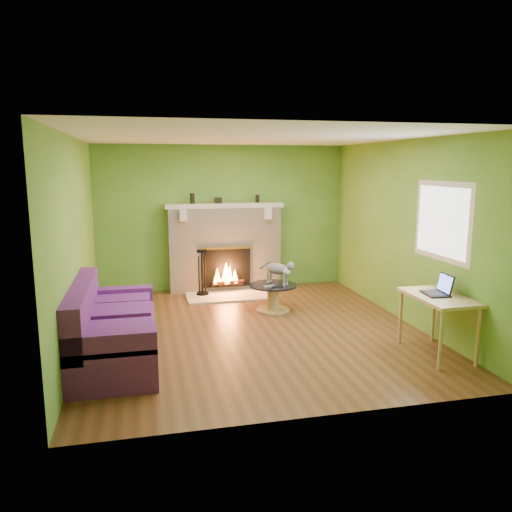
{
  "coord_description": "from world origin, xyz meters",
  "views": [
    {
      "loc": [
        -1.44,
        -6.45,
        2.25
      ],
      "look_at": [
        0.14,
        0.4,
        0.96
      ],
      "focal_mm": 35.0,
      "sensor_mm": 36.0,
      "label": 1
    }
  ],
  "objects": [
    {
      "name": "mantel_box",
      "position": [
        -0.11,
        2.33,
        1.63
      ],
      "size": [
        0.12,
        0.08,
        0.1
      ],
      "primitive_type": "cube",
      "color": "black",
      "rests_on": "mantel"
    },
    {
      "name": "window_frame",
      "position": [
        2.24,
        -0.9,
        1.55
      ],
      "size": [
        0.0,
        1.2,
        1.2
      ],
      "primitive_type": "plane",
      "rotation": [
        1.57,
        0.0,
        -1.57
      ],
      "color": "silver",
      "rests_on": "wall_right"
    },
    {
      "name": "mantel",
      "position": [
        0.0,
        2.3,
        1.54
      ],
      "size": [
        2.1,
        0.28,
        0.08
      ],
      "primitive_type": "cube",
      "color": "beige",
      "rests_on": "fireplace"
    },
    {
      "name": "coffee_table",
      "position": [
        0.51,
        0.83,
        0.24
      ],
      "size": [
        0.74,
        0.74,
        0.42
      ],
      "color": "tan",
      "rests_on": "floor"
    },
    {
      "name": "window_pane",
      "position": [
        2.23,
        -0.9,
        1.55
      ],
      "size": [
        0.0,
        1.06,
        1.06
      ],
      "primitive_type": "plane",
      "rotation": [
        1.57,
        0.0,
        -1.57
      ],
      "color": "white",
      "rests_on": "wall_right"
    },
    {
      "name": "mantel_vase_left",
      "position": [
        -0.56,
        2.33,
        1.67
      ],
      "size": [
        0.08,
        0.08,
        0.18
      ],
      "primitive_type": "cylinder",
      "color": "black",
      "rests_on": "mantel"
    },
    {
      "name": "wall_back",
      "position": [
        0.0,
        2.5,
        1.3
      ],
      "size": [
        5.0,
        0.0,
        5.0
      ],
      "primitive_type": "plane",
      "rotation": [
        1.57,
        0.0,
        0.0
      ],
      "color": "#48802A",
      "rests_on": "floor"
    },
    {
      "name": "wall_right",
      "position": [
        2.25,
        0.0,
        1.3
      ],
      "size": [
        0.0,
        5.0,
        5.0
      ],
      "primitive_type": "plane",
      "rotation": [
        1.57,
        0.0,
        -1.57
      ],
      "color": "#48802A",
      "rests_on": "floor"
    },
    {
      "name": "desk",
      "position": [
        1.95,
        -1.37,
        0.64
      ],
      "size": [
        0.57,
        0.98,
        0.73
      ],
      "color": "tan",
      "rests_on": "floor"
    },
    {
      "name": "remote_black",
      "position": [
        0.53,
        0.65,
        0.43
      ],
      "size": [
        0.16,
        0.05,
        0.02
      ],
      "primitive_type": "cube",
      "rotation": [
        0.0,
        0.0,
        0.08
      ],
      "color": "black",
      "rests_on": "coffee_table"
    },
    {
      "name": "fireplace",
      "position": [
        0.0,
        2.32,
        0.77
      ],
      "size": [
        2.1,
        0.46,
        1.58
      ],
      "color": "beige",
      "rests_on": "floor"
    },
    {
      "name": "mantel_vase_right",
      "position": [
        0.6,
        2.33,
        1.65
      ],
      "size": [
        0.07,
        0.07,
        0.14
      ],
      "primitive_type": "cylinder",
      "color": "black",
      "rests_on": "mantel"
    },
    {
      "name": "wall_front",
      "position": [
        0.0,
        -2.5,
        1.3
      ],
      "size": [
        5.0,
        0.0,
        5.0
      ],
      "primitive_type": "plane",
      "rotation": [
        -1.57,
        0.0,
        0.0
      ],
      "color": "#48802A",
      "rests_on": "floor"
    },
    {
      "name": "hearth",
      "position": [
        0.0,
        1.8,
        0.01
      ],
      "size": [
        1.5,
        0.75,
        0.03
      ],
      "primitive_type": "cube",
      "color": "beige",
      "rests_on": "floor"
    },
    {
      "name": "fire_tools",
      "position": [
        -0.46,
        1.95,
        0.43
      ],
      "size": [
        0.21,
        0.21,
        0.8
      ],
      "primitive_type": null,
      "color": "black",
      "rests_on": "hearth"
    },
    {
      "name": "laptop",
      "position": [
        1.93,
        -1.32,
        0.85
      ],
      "size": [
        0.32,
        0.35,
        0.25
      ],
      "primitive_type": null,
      "rotation": [
        0.0,
        0.0,
        -0.09
      ],
      "color": "black",
      "rests_on": "desk"
    },
    {
      "name": "ceiling",
      "position": [
        0.0,
        0.0,
        2.6
      ],
      "size": [
        5.0,
        5.0,
        0.0
      ],
      "primitive_type": "plane",
      "rotation": [
        3.14,
        0.0,
        0.0
      ],
      "color": "white",
      "rests_on": "wall_back"
    },
    {
      "name": "remote_silver",
      "position": [
        0.41,
        0.71,
        0.43
      ],
      "size": [
        0.18,
        0.09,
        0.02
      ],
      "primitive_type": "cube",
      "rotation": [
        0.0,
        0.0,
        0.25
      ],
      "color": "#98989B",
      "rests_on": "coffee_table"
    },
    {
      "name": "wall_left",
      "position": [
        -2.25,
        0.0,
        1.3
      ],
      "size": [
        0.0,
        5.0,
        5.0
      ],
      "primitive_type": "plane",
      "rotation": [
        1.57,
        0.0,
        1.57
      ],
      "color": "#48802A",
      "rests_on": "floor"
    },
    {
      "name": "floor",
      "position": [
        0.0,
        0.0,
        0.0
      ],
      "size": [
        5.0,
        5.0,
        0.0
      ],
      "primitive_type": "plane",
      "color": "#522F17",
      "rests_on": "ground"
    },
    {
      "name": "cat",
      "position": [
        0.59,
        0.88,
        0.61
      ],
      "size": [
        0.57,
        0.61,
        0.38
      ],
      "primitive_type": null,
      "rotation": [
        0.0,
        0.0,
        0.7
      ],
      "color": "#5D5D62",
      "rests_on": "coffee_table"
    },
    {
      "name": "sofa",
      "position": [
        -1.86,
        -0.67,
        0.35
      ],
      "size": [
        0.92,
        2.04,
        0.92
      ],
      "color": "#4D185D",
      "rests_on": "floor"
    }
  ]
}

